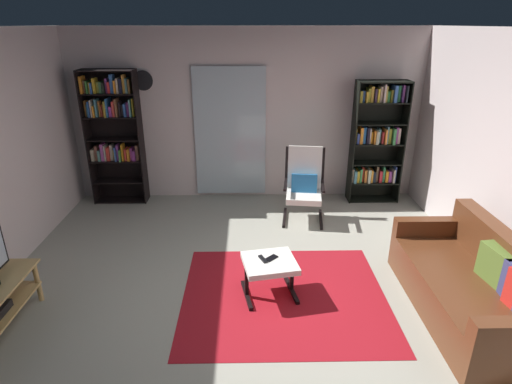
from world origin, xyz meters
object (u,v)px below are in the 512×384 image
at_px(wall_clock, 143,80).
at_px(bookshelf_near_tv, 114,128).
at_px(lounge_armchair, 304,182).
at_px(cell_phone, 271,258).
at_px(ottoman, 270,266).
at_px(tv_remote, 263,259).
at_px(leather_sofa, 474,287).
at_px(bookshelf_near_sofa, 377,139).

bearing_deg(wall_clock, bookshelf_near_tv, -164.72).
height_order(lounge_armchair, wall_clock, wall_clock).
distance_m(lounge_armchair, wall_clock, 2.79).
bearing_deg(bookshelf_near_tv, cell_phone, -48.12).
bearing_deg(lounge_armchair, wall_clock, 161.01).
relative_size(bookshelf_near_tv, ottoman, 3.38).
xyz_separation_m(lounge_armchair, ottoman, (-0.58, -1.87, -0.20)).
relative_size(ottoman, tv_remote, 4.16).
bearing_deg(lounge_armchair, tv_remote, -109.32).
relative_size(leather_sofa, cell_phone, 13.29).
bearing_deg(bookshelf_near_sofa, cell_phone, -125.15).
height_order(ottoman, cell_phone, cell_phone).
bearing_deg(ottoman, bookshelf_near_tv, 131.18).
distance_m(tv_remote, cell_phone, 0.09).
relative_size(bookshelf_near_sofa, ottoman, 3.11).
xyz_separation_m(bookshelf_near_tv, wall_clock, (0.48, 0.13, 0.68)).
xyz_separation_m(bookshelf_near_sofa, ottoman, (-1.75, -2.50, -0.65)).
bearing_deg(leather_sofa, bookshelf_near_tv, 145.12).
distance_m(cell_phone, wall_clock, 3.48).
xyz_separation_m(bookshelf_near_sofa, tv_remote, (-1.82, -2.49, -0.57)).
distance_m(bookshelf_near_sofa, cell_phone, 3.07).
bearing_deg(wall_clock, leather_sofa, -39.43).
bearing_deg(bookshelf_near_sofa, bookshelf_near_tv, 179.41).
xyz_separation_m(leather_sofa, ottoman, (-1.93, 0.35, 0.03)).
bearing_deg(bookshelf_near_sofa, ottoman, -125.01).
bearing_deg(lounge_armchair, bookshelf_near_tv, 166.53).
relative_size(bookshelf_near_tv, cell_phone, 14.47).
bearing_deg(bookshelf_near_sofa, leather_sofa, -86.48).
bearing_deg(lounge_armchair, ottoman, -107.25).
bearing_deg(cell_phone, bookshelf_near_sofa, 100.56).
height_order(leather_sofa, lounge_armchair, lounge_armchair).
bearing_deg(lounge_armchair, leather_sofa, -58.77).
height_order(tv_remote, wall_clock, wall_clock).
distance_m(bookshelf_near_sofa, wall_clock, 3.61).
relative_size(bookshelf_near_sofa, tv_remote, 12.96).
relative_size(bookshelf_near_sofa, lounge_armchair, 1.82).
bearing_deg(cell_phone, ottoman, -70.23).
relative_size(lounge_armchair, tv_remote, 7.10).
xyz_separation_m(lounge_armchair, tv_remote, (-0.65, -1.86, -0.12)).
height_order(bookshelf_near_sofa, cell_phone, bookshelf_near_sofa).
bearing_deg(bookshelf_near_tv, leather_sofa, -34.88).
distance_m(tv_remote, wall_clock, 3.46).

